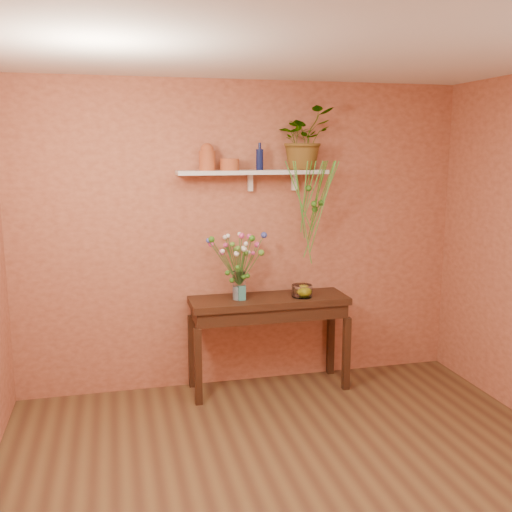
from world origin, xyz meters
TOP-DOWN VIEW (x-y plane):
  - room at (0.00, 0.00)m, footprint 4.04×4.04m
  - sideboard at (0.17, 1.76)m, footprint 1.38×0.44m
  - wall_shelf at (0.06, 1.87)m, footprint 1.30×0.24m
  - terracotta_jug at (-0.34, 1.87)m, footprint 0.16×0.16m
  - terracotta_pot at (-0.15, 1.85)m, footprint 0.21×0.21m
  - blue_bottle at (0.11, 1.87)m, footprint 0.08×0.08m
  - spider_plant at (0.50, 1.87)m, footprint 0.60×0.57m
  - plant_fronds at (0.55, 1.72)m, footprint 0.47×0.32m
  - glass_vase at (-0.10, 1.76)m, footprint 0.12×0.12m
  - bouquet at (-0.11, 1.75)m, footprint 0.53×0.49m
  - glass_bowl at (0.45, 1.70)m, footprint 0.18×0.18m
  - lemon at (0.47, 1.71)m, footprint 0.08×0.08m
  - carton at (-0.09, 1.72)m, footprint 0.07×0.06m

SIDE VIEW (x-z plane):
  - sideboard at x=0.17m, z-range 0.30..1.14m
  - lemon at x=0.47m, z-range 0.84..0.93m
  - glass_bowl at x=0.45m, z-range 0.83..0.94m
  - carton at x=-0.09m, z-range 0.84..0.97m
  - glass_vase at x=-0.10m, z-range 0.82..1.06m
  - bouquet at x=-0.11m, z-range 1.03..1.49m
  - room at x=0.00m, z-range 0.00..2.70m
  - plant_fronds at x=0.55m, z-range 1.23..2.14m
  - wall_shelf at x=0.06m, z-range 1.82..2.01m
  - terracotta_pot at x=-0.15m, z-range 1.94..2.04m
  - blue_bottle at x=0.11m, z-range 1.92..2.15m
  - terracotta_jug at x=-0.34m, z-range 1.93..2.16m
  - spider_plant at x=0.50m, z-range 1.94..2.47m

